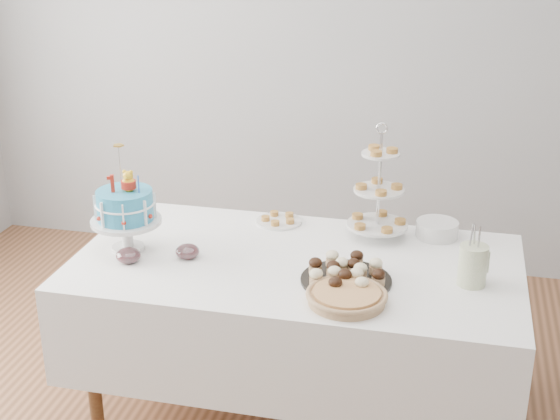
% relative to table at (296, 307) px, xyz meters
% --- Properties ---
extents(walls, '(5.04, 4.04, 2.70)m').
position_rel_table_xyz_m(walls, '(0.00, -0.30, 0.81)').
color(walls, '#949699').
rests_on(walls, floor).
extents(table, '(1.92, 1.02, 0.77)m').
position_rel_table_xyz_m(table, '(0.00, 0.00, 0.00)').
color(table, white).
rests_on(table, floor).
extents(birthday_cake, '(0.31, 0.31, 0.48)m').
position_rel_table_xyz_m(birthday_cake, '(-0.75, -0.06, 0.36)').
color(birthday_cake, silver).
rests_on(birthday_cake, table).
extents(cupcake_tray, '(0.37, 0.37, 0.09)m').
position_rel_table_xyz_m(cupcake_tray, '(0.24, -0.15, 0.27)').
color(cupcake_tray, black).
rests_on(cupcake_tray, table).
extents(pie, '(0.32, 0.32, 0.05)m').
position_rel_table_xyz_m(pie, '(0.27, -0.33, 0.26)').
color(pie, tan).
rests_on(pie, table).
extents(tiered_stand, '(0.28, 0.28, 0.54)m').
position_rel_table_xyz_m(tiered_stand, '(0.31, 0.34, 0.45)').
color(tiered_stand, silver).
rests_on(tiered_stand, table).
extents(plate_stack, '(0.19, 0.19, 0.08)m').
position_rel_table_xyz_m(plate_stack, '(0.58, 0.40, 0.26)').
color(plate_stack, silver).
rests_on(plate_stack, table).
extents(pastry_plate, '(0.22, 0.22, 0.03)m').
position_rel_table_xyz_m(pastry_plate, '(-0.17, 0.40, 0.24)').
color(pastry_plate, silver).
rests_on(pastry_plate, table).
extents(jam_bowl_a, '(0.10, 0.10, 0.06)m').
position_rel_table_xyz_m(jam_bowl_a, '(-0.47, -0.08, 0.26)').
color(jam_bowl_a, silver).
rests_on(jam_bowl_a, table).
extents(jam_bowl_b, '(0.11, 0.11, 0.06)m').
position_rel_table_xyz_m(jam_bowl_b, '(-0.70, -0.18, 0.26)').
color(jam_bowl_b, silver).
rests_on(jam_bowl_b, table).
extents(utensil_pitcher, '(0.12, 0.12, 0.26)m').
position_rel_table_xyz_m(utensil_pitcher, '(0.74, -0.05, 0.32)').
color(utensil_pitcher, white).
rests_on(utensil_pitcher, table).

